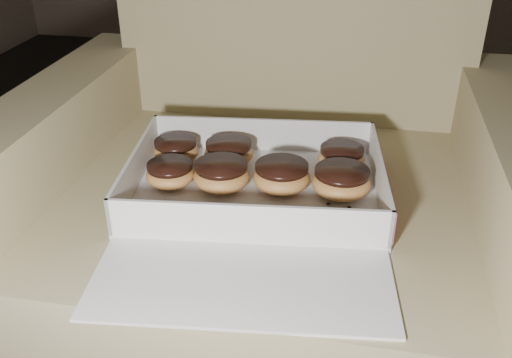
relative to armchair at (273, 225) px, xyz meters
The scene contains 15 objects.
floor 0.35m from the armchair, 36.18° to the left, with size 4.50×4.50×0.00m, color black.
armchair is the anchor object (origin of this frame).
bakery_box 0.21m from the armchair, 92.93° to the right, with size 0.49×0.56×0.07m.
donut_a 0.20m from the armchair, 72.72° to the right, with size 0.10×0.10×0.05m.
donut_b 0.24m from the armchair, 34.73° to the right, with size 0.10×0.10×0.05m.
donut_c 0.21m from the armchair, ahead, with size 0.09×0.09×0.04m.
donut_d 0.26m from the armchair, 146.18° to the right, with size 0.09×0.09×0.04m.
donut_e 0.22m from the armchair, 125.50° to the right, with size 0.10×0.10×0.05m.
donut_f 0.25m from the armchair, behind, with size 0.09×0.09×0.04m.
donut_g 0.19m from the armchair, 168.95° to the right, with size 0.10×0.10×0.05m.
crumb_a 0.27m from the armchair, 47.85° to the right, with size 0.01×0.01×0.00m, color black.
crumb_b 0.22m from the armchair, 78.26° to the right, with size 0.01×0.01×0.00m, color black.
crumb_c 0.23m from the armchair, 61.28° to the right, with size 0.01×0.01×0.00m, color black.
crumb_d 0.23m from the armchair, 48.30° to the right, with size 0.01×0.01×0.00m, color black.
crumb_e 0.25m from the armchair, 41.69° to the right, with size 0.01×0.01×0.00m, color black.
Camera 1 is at (0.04, -1.05, 0.98)m, focal length 40.00 mm.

